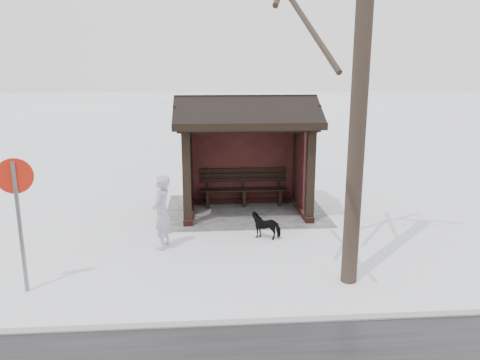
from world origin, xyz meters
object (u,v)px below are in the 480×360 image
object	(u,v)px
bus_shelter	(245,131)
dog	(266,225)
pedestrian	(162,212)
road_sign	(17,197)

from	to	relation	value
bus_shelter	dog	bearing A→B (deg)	98.26
pedestrian	dog	bearing A→B (deg)	115.57
pedestrian	road_sign	size ratio (longest dim) A/B	0.68
bus_shelter	road_sign	distance (m)	6.00
road_sign	bus_shelter	bearing A→B (deg)	-146.54
bus_shelter	pedestrian	world-z (taller)	bus_shelter
dog	road_sign	bearing A→B (deg)	-45.48
dog	road_sign	size ratio (longest dim) A/B	0.30
bus_shelter	pedestrian	size ratio (longest dim) A/B	2.26
bus_shelter	pedestrian	bearing A→B (deg)	51.46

